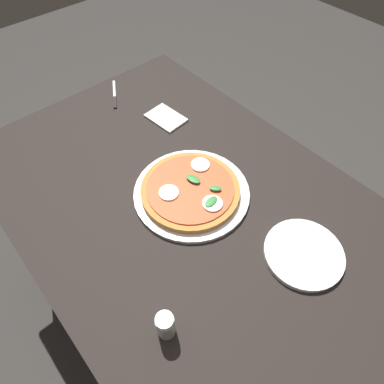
# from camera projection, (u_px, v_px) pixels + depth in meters

# --- Properties ---
(ground_plane) EXTENTS (6.00, 6.00, 0.00)m
(ground_plane) POSITION_uv_depth(u_px,v_px,m) (187.00, 295.00, 1.55)
(ground_plane) COLOR #2D2B28
(dining_table) EXTENTS (1.28, 0.86, 0.74)m
(dining_table) POSITION_uv_depth(u_px,v_px,m) (185.00, 220.00, 1.05)
(dining_table) COLOR black
(dining_table) RESTS_ON ground_plane
(serving_tray) EXTENTS (0.33, 0.33, 0.01)m
(serving_tray) POSITION_uv_depth(u_px,v_px,m) (192.00, 193.00, 0.97)
(serving_tray) COLOR silver
(serving_tray) RESTS_ON dining_table
(pizza) EXTENTS (0.28, 0.28, 0.03)m
(pizza) POSITION_uv_depth(u_px,v_px,m) (190.00, 189.00, 0.96)
(pizza) COLOR #B27033
(pizza) RESTS_ON serving_tray
(plate_white) EXTENTS (0.20, 0.20, 0.01)m
(plate_white) POSITION_uv_depth(u_px,v_px,m) (304.00, 254.00, 0.85)
(plate_white) COLOR white
(plate_white) RESTS_ON dining_table
(napkin) EXTENTS (0.14, 0.10, 0.01)m
(napkin) POSITION_uv_depth(u_px,v_px,m) (166.00, 118.00, 1.17)
(napkin) COLOR white
(napkin) RESTS_ON dining_table
(knife) EXTENTS (0.15, 0.10, 0.01)m
(knife) POSITION_uv_depth(u_px,v_px,m) (115.00, 98.00, 1.25)
(knife) COLOR black
(knife) RESTS_ON dining_table
(pepper_shaker) EXTENTS (0.04, 0.04, 0.08)m
(pepper_shaker) POSITION_uv_depth(u_px,v_px,m) (165.00, 325.00, 0.71)
(pepper_shaker) COLOR #B2B7AD
(pepper_shaker) RESTS_ON dining_table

